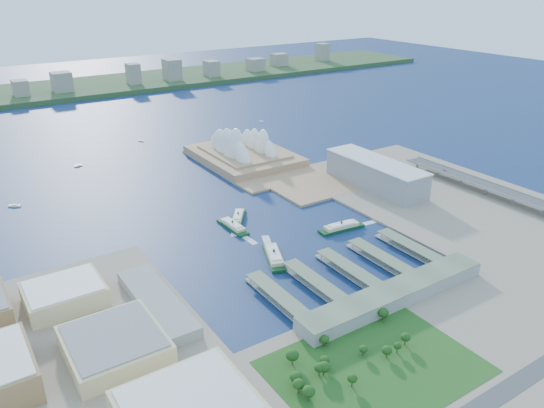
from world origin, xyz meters
TOP-DOWN VIEW (x-y plane):
  - ground at (0.00, 0.00)m, footprint 3000.00×3000.00m
  - west_land at (-250.00, -105.00)m, footprint 220.00×390.00m
  - south_land at (0.00, -210.00)m, footprint 720.00×180.00m
  - east_land at (240.00, -50.00)m, footprint 240.00×500.00m
  - peninsula at (107.50, 260.00)m, footprint 135.00×220.00m
  - far_shore at (0.00, 980.00)m, footprint 2200.00×260.00m
  - opera_house at (105.00, 280.00)m, footprint 134.00×180.00m
  - toaster_building at (195.00, 80.00)m, footprint 45.00×155.00m
  - expressway at (300.00, -60.00)m, footprint 26.00×340.00m
  - west_buildings at (-250.00, -70.00)m, footprint 200.00×280.00m
  - ferry_wharves at (14.00, -75.00)m, footprint 184.00×90.00m
  - terminal_building at (15.00, -135.00)m, footprint 200.00×28.00m
  - park at (-60.00, -190.00)m, footprint 150.00×110.00m
  - far_skyline at (0.00, 960.00)m, footprint 1900.00×140.00m
  - ferry_a at (-30.24, 76.35)m, footprint 14.90×52.36m
  - ferry_b at (-12.50, 94.10)m, footprint 39.25×46.59m
  - ferry_c at (-30.07, -9.95)m, footprint 36.42×59.95m
  - ferry_d at (72.22, 4.57)m, footprint 56.99×19.50m
  - boat_a at (-229.69, 282.28)m, footprint 15.12×11.98m
  - boat_b at (-121.83, 394.04)m, footprint 11.91×6.39m
  - boat_c at (254.89, 466.09)m, footprint 5.20×11.10m
  - boat_e at (5.87, 468.40)m, footprint 8.51×11.04m
  - car_c at (296.00, 46.50)m, footprint 1.81×4.46m

SIDE VIEW (x-z plane):
  - ground at x=0.00m, z-range 0.00..0.00m
  - boat_c at x=254.89m, z-range 0.00..2.41m
  - boat_e at x=5.87m, z-range 0.00..2.65m
  - west_land at x=-250.00m, z-range 0.00..3.00m
  - south_land at x=0.00m, z-range 0.00..3.00m
  - east_land at x=240.00m, z-range 0.00..3.00m
  - peninsula at x=107.50m, z-range 0.00..3.00m
  - boat_a at x=-229.69m, z-range 0.00..3.01m
  - boat_b at x=-121.83m, z-range 0.00..3.05m
  - ferry_b at x=-12.50m, z-range 0.00..9.24m
  - ferry_wharves at x=14.00m, z-range 0.00..9.30m
  - ferry_a at x=-30.24m, z-range 0.00..9.82m
  - ferry_d at x=72.22m, z-range 0.00..10.57m
  - ferry_c at x=-30.07m, z-range 0.00..11.10m
  - far_shore at x=0.00m, z-range 0.00..12.00m
  - expressway at x=300.00m, z-range 3.00..14.85m
  - terminal_building at x=15.00m, z-range 3.00..15.00m
  - park at x=-60.00m, z-range 3.00..19.00m
  - car_c at x=296.00m, z-range 14.85..16.14m
  - west_buildings at x=-250.00m, z-range 3.00..30.00m
  - toaster_building at x=195.00m, z-range 3.00..38.00m
  - opera_house at x=105.00m, z-range 3.00..61.00m
  - far_skyline at x=0.00m, z-range 12.00..67.00m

